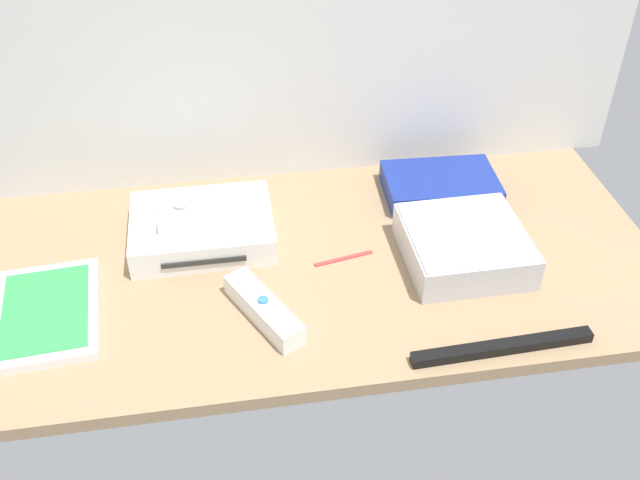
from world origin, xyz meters
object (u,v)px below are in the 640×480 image
Objects in this scene: remote_classic_pad at (209,210)px; sensor_bar at (503,347)px; game_console at (202,228)px; remote_wand at (264,309)px; game_case at (46,313)px; mini_computer at (464,245)px; stylus_pen at (344,259)px; network_router at (440,185)px.

sensor_bar is at bearing -36.93° from remote_classic_pad.
remote_wand is (7.41, -18.28, -0.69)cm from game_console.
game_console is at bearing 28.33° from game_case.
sensor_bar is at bearing -38.22° from game_console.
mini_computer is 17.51cm from stylus_pen.
network_router is at bearing 84.58° from sensor_bar.
game_console is 38.86cm from mini_computer.
network_router reaches higher than sensor_bar.
mini_computer is at bearing -15.79° from game_console.
mini_computer is 1.16× the size of remote_wand.
game_console is at bearing 178.15° from remote_classic_pad.
game_console is 3.44cm from remote_classic_pad.
game_case is at bearing -147.06° from game_console.
game_case is at bearing 144.07° from remote_wand.
mini_computer is at bearing -92.25° from network_router.
mini_computer is 1.17× the size of remote_classic_pad.
network_router is 1.26× the size of remote_classic_pad.
game_console reaches higher than network_router.
game_case is 63.25cm from network_router.
remote_wand reaches higher than sensor_bar.
game_console is at bearing -168.53° from network_router.
stylus_pen is (20.15, -8.37, -1.85)cm from game_console.
game_console reaches higher than remote_wand.
stylus_pen is (12.74, 9.91, -1.16)cm from remote_wand.
game_console reaches higher than stylus_pen.
game_case is 60.06cm from sensor_bar.
mini_computer is (37.36, -10.69, 0.44)cm from game_console.
sensor_bar is at bearing -91.88° from mini_computer.
game_case is (-58.65, -3.02, -1.88)cm from mini_computer.
game_case reaches higher than stylus_pen.
game_case is 1.08× the size of network_router.
mini_computer reaches higher than sensor_bar.
remote_wand is (-29.95, -7.59, -1.13)cm from mini_computer.
mini_computer is at bearing -14.00° from remote_classic_pad.
remote_wand is at bearing 157.62° from sensor_bar.
mini_computer is at bearing -7.68° from stylus_pen.
mini_computer is 58.76cm from game_case.
game_case is at bearing -177.05° from mini_computer.
network_router is 0.77× the size of sensor_bar.
network_router is at bearing 8.98° from game_console.
game_console is 0.88× the size of sensor_bar.
remote_classic_pad is 21.25cm from stylus_pen.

